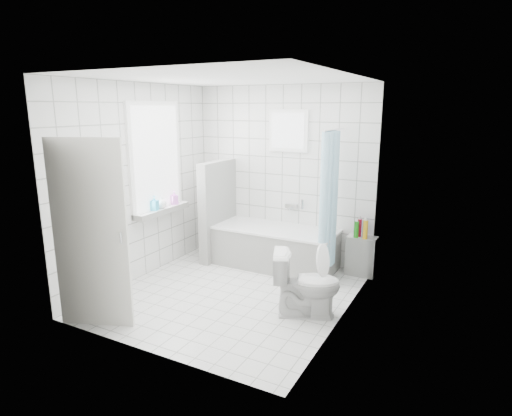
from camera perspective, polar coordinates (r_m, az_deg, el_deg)
The scene contains 19 objects.
ground at distance 5.49m, azimuth -3.27°, elevation -11.30°, with size 3.00×3.00×0.00m, color white.
ceiling at distance 5.00m, azimuth -3.68°, elevation 16.91°, with size 3.00×3.00×0.00m, color white.
wall_back at distance 6.40m, azimuth 3.52°, elevation 4.44°, with size 2.80×0.02×2.60m, color white.
wall_front at distance 3.91m, azimuth -14.88°, elevation -1.71°, with size 2.80×0.02×2.60m, color white.
wall_left at distance 5.92m, azimuth -15.16°, elevation 3.29°, with size 0.02×3.00×2.60m, color white.
wall_right at distance 4.54m, azimuth 11.86°, elevation 0.49°, with size 0.02×3.00×2.60m, color white.
window_left at distance 6.07m, azimuth -13.09°, elevation 6.50°, with size 0.01×0.90×1.40m, color white.
window_back at distance 6.25m, azimuth 4.28°, elevation 10.21°, with size 0.50×0.01×0.50m, color white.
window_sill at distance 6.17m, azimuth -12.42°, elevation -0.34°, with size 0.18×1.02×0.08m, color white.
door at distance 4.72m, azimuth -21.22°, elevation -3.41°, with size 0.04×0.80×2.00m, color silver.
bathtub at distance 6.27m, azimuth 2.60°, elevation -5.23°, with size 1.77×0.77×0.58m.
partition_wall at distance 6.55m, azimuth -5.09°, elevation -0.29°, with size 0.15×0.85×1.50m, color white.
tiled_ledge at distance 6.14m, azimuth 13.86°, elevation -6.20°, with size 0.40×0.24×0.55m, color white.
toilet at distance 4.85m, azimuth 6.75°, elevation -9.98°, with size 0.42×0.73×0.75m, color white.
curtain_rod at distance 5.63m, azimuth 10.41°, elevation 10.21°, with size 0.02×0.02×0.80m, color silver.
shower_curtain at distance 5.63m, azimuth 9.63°, elevation 0.98°, with size 0.14×0.48×1.78m, color #44A1C7, non-canonical shape.
tub_faucet at distance 6.38m, azimuth 4.74°, elevation 0.27°, with size 0.18×0.06×0.06m, color silver.
sill_bottles at distance 6.15m, azimuth -12.30°, elevation 0.91°, with size 0.19×0.55×0.21m.
ledge_bottles at distance 5.98m, azimuth 13.89°, elevation -2.73°, with size 0.19×0.15×0.26m.
Camera 1 is at (2.59, -4.27, 2.29)m, focal length 30.00 mm.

